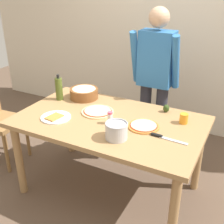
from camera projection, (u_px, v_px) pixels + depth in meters
name	position (u px, v px, depth m)	size (l,w,h in m)	color
ground	(110.00, 189.00, 2.80)	(8.00, 8.00, 0.00)	brown
wall_back	(170.00, 27.00, 3.52)	(5.60, 0.10, 2.60)	beige
dining_table	(109.00, 129.00, 2.51)	(1.60, 0.96, 0.76)	#A37A4C
person_cook	(155.00, 77.00, 2.94)	(0.49, 0.25, 1.62)	#2D2D38
pizza_raw_on_board	(98.00, 111.00, 2.59)	(0.29, 0.29, 0.02)	beige
pizza_cooked_on_tray	(144.00, 126.00, 2.34)	(0.26, 0.26, 0.02)	#C67A33
plate_with_slice	(56.00, 117.00, 2.49)	(0.26, 0.26, 0.02)	white
popcorn_bowl	(84.00, 92.00, 2.87)	(0.28, 0.28, 0.11)	brown
olive_oil_bottle	(59.00, 89.00, 2.82)	(0.07, 0.07, 0.26)	#47561E
steel_pot	(116.00, 130.00, 2.16)	(0.17, 0.17, 0.13)	#B7B7BC
cup_orange	(184.00, 118.00, 2.39)	(0.07, 0.07, 0.09)	orange
salt_shaker	(110.00, 118.00, 2.38)	(0.04, 0.04, 0.11)	white
chef_knife	(164.00, 138.00, 2.18)	(0.29, 0.04, 0.02)	silver
avocado	(166.00, 108.00, 2.59)	(0.06, 0.06, 0.07)	#2D4219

